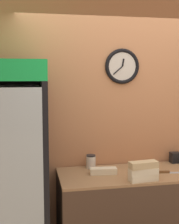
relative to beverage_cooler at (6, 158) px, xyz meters
The scene contains 10 objects.
wall_back 1.42m from the beverage_cooler, 14.58° to the left, with size 5.20×0.10×2.70m.
prep_counter 1.50m from the beverage_cooler, ahead, with size 1.72×0.67×0.88m.
beverage_cooler is the anchor object (origin of this frame).
sandwich_stack_bottom 1.31m from the beverage_cooler, 12.80° to the right, with size 0.28×0.13×0.06m.
sandwich_stack_middle 1.31m from the beverage_cooler, 12.80° to the right, with size 0.28×0.11×0.06m.
sandwich_stack_top 1.30m from the beverage_cooler, 12.80° to the right, with size 0.28×0.13×0.06m.
sandwich_flat_left 0.97m from the beverage_cooler, ahead, with size 0.28×0.12×0.06m.
chefs_knife 1.65m from the beverage_cooler, ahead, with size 0.35×0.09×0.02m.
condiment_jar 0.90m from the beverage_cooler, 13.95° to the left, with size 0.10×0.10×0.14m.
napkin_dispenser 1.87m from the beverage_cooler, ahead, with size 0.11×0.09×0.12m.
Camera 1 is at (-1.13, -2.07, 1.87)m, focal length 50.00 mm.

